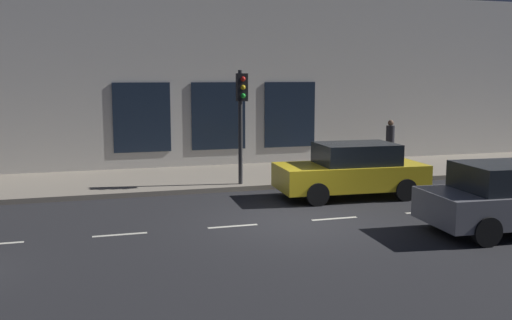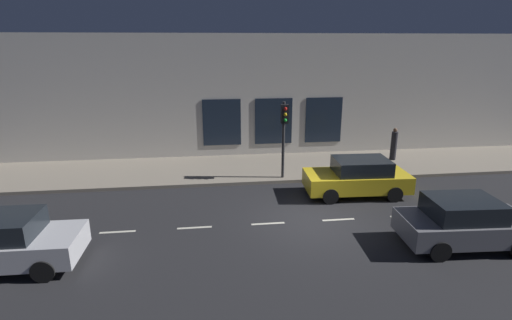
{
  "view_description": "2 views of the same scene",
  "coord_description": "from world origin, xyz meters",
  "px_view_note": "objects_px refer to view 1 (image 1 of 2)",
  "views": [
    {
      "loc": [
        -12.92,
        4.85,
        3.5
      ],
      "look_at": [
        3.03,
        0.13,
        1.1
      ],
      "focal_mm": 40.77,
      "sensor_mm": 36.0,
      "label": 1
    },
    {
      "loc": [
        -12.55,
        3.6,
        6.21
      ],
      "look_at": [
        3.05,
        1.65,
        1.46
      ],
      "focal_mm": 27.44,
      "sensor_mm": 36.0,
      "label": 2
    }
  ],
  "objects_px": {
    "parked_car_0": "(511,198)",
    "pedestrian_0": "(390,144)",
    "traffic_light": "(241,105)",
    "parked_car_1": "(352,170)"
  },
  "relations": [
    {
      "from": "parked_car_0",
      "to": "traffic_light",
      "type": "bearing_deg",
      "value": -142.6
    },
    {
      "from": "traffic_light",
      "to": "parked_car_1",
      "type": "relative_size",
      "value": 0.82
    },
    {
      "from": "parked_car_0",
      "to": "pedestrian_0",
      "type": "relative_size",
      "value": 2.37
    },
    {
      "from": "pedestrian_0",
      "to": "traffic_light",
      "type": "bearing_deg",
      "value": 89.79
    },
    {
      "from": "traffic_light",
      "to": "parked_car_0",
      "type": "bearing_deg",
      "value": -145.73
    },
    {
      "from": "parked_car_1",
      "to": "traffic_light",
      "type": "bearing_deg",
      "value": 55.84
    },
    {
      "from": "parked_car_0",
      "to": "parked_car_1",
      "type": "xyz_separation_m",
      "value": [
        4.54,
        1.73,
        0.0
      ]
    },
    {
      "from": "pedestrian_0",
      "to": "parked_car_1",
      "type": "bearing_deg",
      "value": 120.19
    },
    {
      "from": "traffic_light",
      "to": "parked_car_0",
      "type": "distance_m",
      "value": 8.2
    },
    {
      "from": "pedestrian_0",
      "to": "parked_car_0",
      "type": "bearing_deg",
      "value": 148.27
    }
  ]
}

